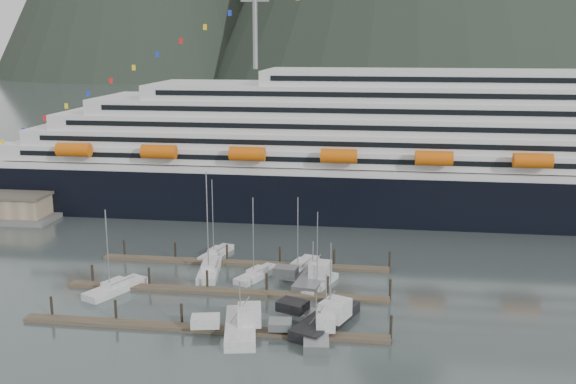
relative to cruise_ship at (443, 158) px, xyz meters
name	(u,v)px	position (x,y,z in m)	size (l,w,h in m)	color
ground	(255,303)	(-30.03, -54.94, -12.04)	(1600.00, 1600.00, 0.00)	#424D4D
cruise_ship	(443,158)	(0.00, 0.00, 0.00)	(210.00, 30.40, 50.30)	black
dock_near	(203,328)	(-34.95, -64.89, -11.73)	(48.18, 2.28, 3.20)	#42382A
dock_mid	(226,291)	(-34.95, -51.89, -11.73)	(48.18, 2.28, 3.20)	#42382A
dock_far	(244,263)	(-34.95, -38.89, -11.73)	(48.18, 2.28, 3.20)	#42382A
sailboat_a	(115,289)	(-51.28, -53.65, -11.60)	(7.11, 10.58, 13.31)	#AFAFAF
sailboat_b	(210,270)	(-39.51, -43.77, -11.58)	(4.47, 11.64, 17.29)	#AFAFAF
sailboat_c	(257,275)	(-31.62, -44.65, -11.62)	(6.17, 9.52, 13.51)	#AFAFAF
sailboat_d	(319,284)	(-21.54, -47.44, -11.65)	(5.19, 9.83, 12.28)	#AFAFAF
sailboat_e	(216,253)	(-40.62, -34.95, -11.63)	(4.56, 9.24, 13.99)	#AFAFAF
sailboat_g	(300,268)	(-25.35, -40.29, -11.63)	(5.40, 11.03, 12.80)	#AFAFAF
sailboat_h	(332,321)	(-18.63, -60.75, -11.64)	(4.45, 8.45, 11.76)	#AFAFAF
trawler_b	(239,326)	(-30.11, -65.03, -11.09)	(9.32, 12.12, 7.56)	#AFAFAF
trawler_c	(315,329)	(-20.52, -64.36, -11.23)	(8.66, 12.20, 6.05)	#95989B
trawler_d	(325,319)	(-19.53, -61.29, -11.07)	(11.17, 13.66, 7.86)	black
trawler_e	(312,278)	(-22.82, -46.13, -11.11)	(9.00, 11.79, 7.41)	#95989B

